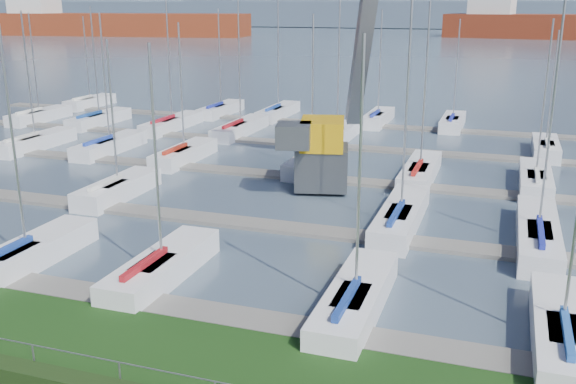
% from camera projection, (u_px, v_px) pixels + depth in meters
% --- Properties ---
extents(water, '(800.00, 540.00, 0.20)m').
position_uv_depth(water, '(489.00, 33.00, 254.44)').
color(water, '#475667').
extents(fence, '(80.00, 0.04, 0.04)m').
position_uv_depth(fence, '(150.00, 368.00, 17.91)').
color(fence, gray).
rests_on(fence, grass).
extents(foothill, '(900.00, 80.00, 12.00)m').
position_uv_depth(foothill, '(496.00, 14.00, 316.18)').
color(foothill, '#4A596C').
rests_on(foothill, water).
extents(docks, '(90.00, 41.60, 0.25)m').
position_uv_depth(docks, '(357.00, 182.00, 41.92)').
color(docks, slate).
rests_on(docks, water).
extents(crane, '(6.92, 13.15, 22.35)m').
position_uv_depth(crane, '(335.00, 98.00, 39.81)').
color(crane, '#515458').
rests_on(crane, water).
extents(cargo_ship_west, '(96.12, 29.37, 21.50)m').
position_uv_depth(cargo_ship_west, '(108.00, 25.00, 233.27)').
color(cargo_ship_west, maroon).
rests_on(cargo_ship_west, water).
extents(sailboat_fleet, '(74.66, 49.24, 12.89)m').
position_uv_depth(sailboat_fleet, '(319.00, 92.00, 42.69)').
color(sailboat_fleet, '#213CA5').
rests_on(sailboat_fleet, water).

